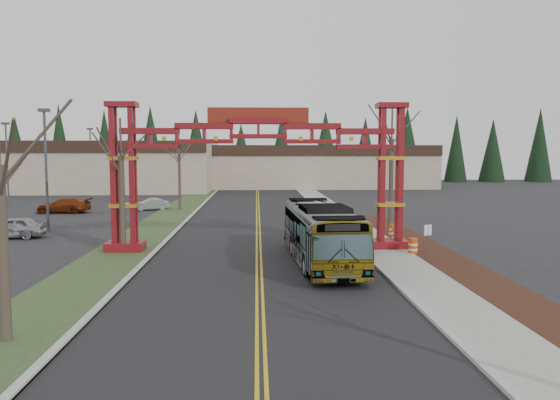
{
  "coord_description": "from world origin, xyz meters",
  "views": [
    {
      "loc": [
        -0.11,
        -14.7,
        6.0
      ],
      "look_at": [
        1.1,
        13.37,
        3.5
      ],
      "focal_mm": 35.0,
      "sensor_mm": 36.0,
      "label": 1
    }
  ],
  "objects": [
    {
      "name": "road",
      "position": [
        0.0,
        25.0,
        0.01
      ],
      "size": [
        12.0,
        110.0,
        0.02
      ],
      "primitive_type": "cube",
      "color": "black",
      "rests_on": "ground"
    },
    {
      "name": "curb_right",
      "position": [
        6.15,
        25.0,
        0.07
      ],
      "size": [
        0.3,
        110.0,
        0.15
      ],
      "primitive_type": "cube",
      "color": "#A8A7A2",
      "rests_on": "ground"
    },
    {
      "name": "transit_bus",
      "position": [
        3.31,
        14.0,
        1.62
      ],
      "size": [
        3.32,
        11.75,
        3.24
      ],
      "primitive_type": "imported",
      "rotation": [
        0.0,
        0.0,
        0.05
      ],
      "color": "#AFB0B7",
      "rests_on": "ground"
    },
    {
      "name": "bare_tree_right_far",
      "position": [
        10.0,
        25.85,
        6.89
      ],
      "size": [
        3.47,
        3.47,
        9.24
      ],
      "color": "#382D26",
      "rests_on": "ground"
    },
    {
      "name": "light_pole_mid",
      "position": [
        -27.55,
        46.61,
        5.31
      ],
      "size": [
        0.8,
        0.4,
        9.18
      ],
      "color": "#3F3F44",
      "rests_on": "ground"
    },
    {
      "name": "light_pole_far",
      "position": [
        -22.88,
        61.44,
        5.33
      ],
      "size": [
        0.8,
        0.4,
        9.21
      ],
      "color": "#3F3F44",
      "rests_on": "ground"
    },
    {
      "name": "ground",
      "position": [
        0.0,
        0.0,
        0.0
      ],
      "size": [
        200.0,
        200.0,
        0.0
      ],
      "primitive_type": "plane",
      "color": "black",
      "rests_on": "ground"
    },
    {
      "name": "parked_car_mid_a",
      "position": [
        -19.01,
        39.25,
        0.74
      ],
      "size": [
        5.21,
        2.32,
        1.49
      ],
      "primitive_type": "imported",
      "rotation": [
        0.0,
        0.0,
        4.67
      ],
      "color": "maroon",
      "rests_on": "ground"
    },
    {
      "name": "lane_line_left",
      "position": [
        -0.12,
        25.0,
        0.03
      ],
      "size": [
        0.12,
        100.0,
        0.01
      ],
      "primitive_type": "cube",
      "color": "gold",
      "rests_on": "road"
    },
    {
      "name": "barrel_north",
      "position": [
        9.33,
        22.43,
        0.49
      ],
      "size": [
        0.53,
        0.53,
        0.97
      ],
      "color": "#D64A0B",
      "rests_on": "ground"
    },
    {
      "name": "retail_building_west",
      "position": [
        -30.0,
        71.96,
        3.76
      ],
      "size": [
        46.0,
        22.3,
        7.5
      ],
      "color": "gray",
      "rests_on": "ground"
    },
    {
      "name": "parked_car_near_a",
      "position": [
        -17.06,
        23.44,
        0.75
      ],
      "size": [
        4.56,
        2.15,
        1.51
      ],
      "primitive_type": "imported",
      "rotation": [
        0.0,
        0.0,
        4.8
      ],
      "color": "#9DA0A4",
      "rests_on": "ground"
    },
    {
      "name": "silver_sedan",
      "position": [
        3.67,
        22.18,
        0.77
      ],
      "size": [
        1.68,
        4.7,
        1.54
      ],
      "primitive_type": "imported",
      "rotation": [
        0.0,
        0.0,
        -0.01
      ],
      "color": "#A5A8AD",
      "rests_on": "ground"
    },
    {
      "name": "street_sign",
      "position": [
        9.02,
        13.77,
        1.51
      ],
      "size": [
        0.45,
        0.23,
        2.1
      ],
      "color": "#3F3F44",
      "rests_on": "ground"
    },
    {
      "name": "retail_building_east",
      "position": [
        10.0,
        79.95,
        3.51
      ],
      "size": [
        38.0,
        20.3,
        7.0
      ],
      "color": "gray",
      "rests_on": "ground"
    },
    {
      "name": "parked_car_far_a",
      "position": [
        -11.0,
        41.41,
        0.61
      ],
      "size": [
        3.91,
        2.51,
        1.22
      ],
      "primitive_type": "imported",
      "rotation": [
        0.0,
        0.0,
        5.07
      ],
      "color": "#A6A9AE",
      "rests_on": "ground"
    },
    {
      "name": "lane_line_right",
      "position": [
        0.12,
        25.0,
        0.03
      ],
      "size": [
        0.12,
        100.0,
        0.01
      ],
      "primitive_type": "cube",
      "color": "gold",
      "rests_on": "road"
    },
    {
      "name": "bare_tree_median_far",
      "position": [
        -8.0,
        41.43,
        5.79
      ],
      "size": [
        2.98,
        2.98,
        7.8
      ],
      "color": "#382D26",
      "rests_on": "ground"
    },
    {
      "name": "barrel_mid",
      "position": [
        9.07,
        20.49,
        0.5
      ],
      "size": [
        0.54,
        0.54,
        1.0
      ],
      "color": "#D64A0B",
      "rests_on": "ground"
    },
    {
      "name": "conifer_treeline",
      "position": [
        0.25,
        92.0,
        6.49
      ],
      "size": [
        116.1,
        5.6,
        13.0
      ],
      "color": "black",
      "rests_on": "ground"
    },
    {
      "name": "curb_left",
      "position": [
        -6.15,
        25.0,
        0.07
      ],
      "size": [
        0.3,
        110.0,
        0.15
      ],
      "primitive_type": "cube",
      "color": "#A8A7A2",
      "rests_on": "ground"
    },
    {
      "name": "light_pole_near",
      "position": [
        -15.91,
        26.98,
        5.32
      ],
      "size": [
        0.8,
        0.4,
        9.19
      ],
      "color": "#3F3F44",
      "rests_on": "ground"
    },
    {
      "name": "barrel_south",
      "position": [
        8.93,
        16.12,
        0.5
      ],
      "size": [
        0.54,
        0.54,
        1.0
      ],
      "color": "#D64A0B",
      "rests_on": "ground"
    },
    {
      "name": "landscape_strip",
      "position": [
        10.2,
        10.0,
        0.06
      ],
      "size": [
        2.6,
        50.0,
        0.12
      ],
      "primitive_type": "cube",
      "color": "black",
      "rests_on": "ground"
    },
    {
      "name": "bare_tree_median_mid",
      "position": [
        -8.0,
        17.49,
        5.71
      ],
      "size": [
        3.35,
        3.35,
        7.95
      ],
      "color": "#382D26",
      "rests_on": "ground"
    },
    {
      "name": "sidewalk_right",
      "position": [
        7.6,
        25.0,
        0.08
      ],
      "size": [
        2.6,
        110.0,
        0.14
      ],
      "primitive_type": "cube",
      "color": "gray",
      "rests_on": "ground"
    },
    {
      "name": "grass_median",
      "position": [
        -8.0,
        25.0,
        0.04
      ],
      "size": [
        4.0,
        110.0,
        0.08
      ],
      "primitive_type": "cube",
      "color": "#2D4020",
      "rests_on": "ground"
    },
    {
      "name": "gateway_arch",
      "position": [
        0.0,
        18.0,
        5.98
      ],
      "size": [
        18.2,
        1.6,
        8.9
      ],
      "color": "maroon",
      "rests_on": "ground"
    }
  ]
}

